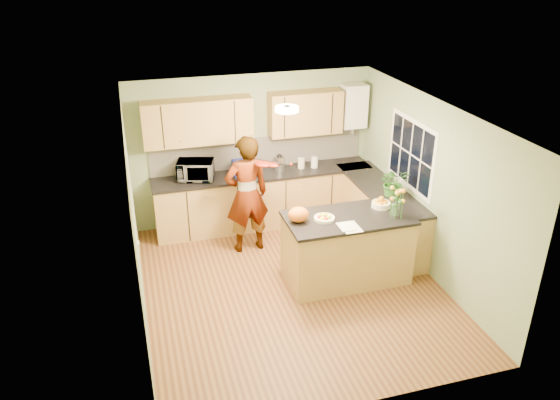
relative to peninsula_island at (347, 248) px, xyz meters
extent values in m
plane|color=#593119|center=(-0.79, 0.01, -0.49)|extent=(4.50, 4.50, 0.00)
cube|color=white|center=(-0.79, 0.01, 2.01)|extent=(4.00, 4.50, 0.02)
cube|color=gray|center=(-0.79, 2.26, 0.76)|extent=(4.00, 0.02, 2.50)
cube|color=gray|center=(-0.79, -2.24, 0.76)|extent=(4.00, 0.02, 2.50)
cube|color=gray|center=(-2.79, 0.01, 0.76)|extent=(0.02, 4.50, 2.50)
cube|color=gray|center=(1.21, 0.01, 0.76)|extent=(0.02, 4.50, 2.50)
cube|color=#A68042|center=(-0.69, 1.96, -0.04)|extent=(3.60, 0.60, 0.90)
cube|color=black|center=(-0.69, 1.95, 0.43)|extent=(3.64, 0.62, 0.04)
cube|color=#A68042|center=(0.91, 0.86, -0.04)|extent=(0.60, 2.20, 0.90)
cube|color=black|center=(0.90, 0.86, 0.43)|extent=(0.62, 2.24, 0.04)
cube|color=beige|center=(-0.69, 2.24, 0.71)|extent=(3.60, 0.02, 0.52)
cube|color=#A68042|center=(-1.69, 2.09, 1.36)|extent=(1.70, 0.34, 0.70)
cube|color=#A68042|center=(0.06, 2.09, 1.36)|extent=(1.20, 0.34, 0.70)
cube|color=white|center=(0.91, 2.10, 1.41)|extent=(0.40, 0.30, 0.72)
cylinder|color=#BBBBC0|center=(0.91, 2.10, 1.01)|extent=(0.06, 0.06, 0.20)
cube|color=white|center=(1.20, 0.61, 1.06)|extent=(0.01, 1.30, 1.05)
cube|color=black|center=(1.20, 0.61, 1.06)|extent=(0.01, 1.18, 0.92)
cube|color=white|center=(-2.78, -0.59, 0.81)|extent=(0.02, 0.09, 0.09)
cylinder|color=#FFEABF|center=(-0.79, 0.31, 1.97)|extent=(0.30, 0.30, 0.06)
cylinder|color=white|center=(-0.79, 0.31, 2.00)|extent=(0.10, 0.10, 0.02)
cube|color=#A68042|center=(0.00, 0.00, -0.02)|extent=(1.68, 0.84, 0.94)
cube|color=black|center=(0.00, 0.00, 0.47)|extent=(1.72, 0.88, 0.04)
cylinder|color=#F7EEC6|center=(-0.35, 0.00, 0.51)|extent=(0.28, 0.28, 0.04)
cylinder|color=#F7EEC6|center=(0.55, 0.15, 0.53)|extent=(0.26, 0.26, 0.08)
cylinder|color=silver|center=(0.60, -0.18, 0.60)|extent=(0.10, 0.10, 0.21)
ellipsoid|color=orange|center=(-0.70, 0.05, 0.60)|extent=(0.34, 0.31, 0.21)
cube|color=silver|center=(-0.10, -0.30, 0.50)|extent=(0.24, 0.32, 0.01)
imported|color=tan|center=(-1.14, 1.20, 0.43)|extent=(0.71, 0.50, 1.85)
imported|color=white|center=(-1.79, 1.98, 0.60)|extent=(0.64, 0.52, 0.31)
cube|color=navy|center=(-1.04, 1.98, 0.57)|extent=(0.31, 0.24, 0.24)
cylinder|color=#BBBBC0|center=(-0.41, 1.97, 0.57)|extent=(0.18, 0.18, 0.24)
sphere|color=black|center=(-0.41, 1.97, 0.73)|extent=(0.09, 0.09, 0.09)
cylinder|color=#F7EEC6|center=(-0.03, 1.97, 0.53)|extent=(0.13, 0.13, 0.17)
cylinder|color=white|center=(0.19, 1.94, 0.53)|extent=(0.15, 0.15, 0.18)
imported|color=#2E6822|center=(0.91, 0.49, 0.68)|extent=(0.48, 0.43, 0.47)
camera|label=1|loc=(-2.72, -6.08, 3.84)|focal=35.00mm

